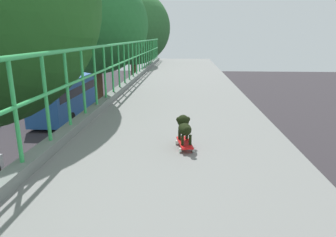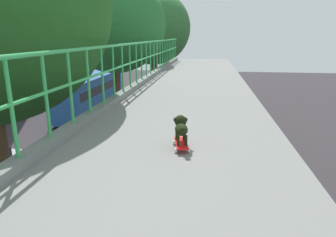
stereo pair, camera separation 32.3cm
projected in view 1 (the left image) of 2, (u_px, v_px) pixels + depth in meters
city_bus at (69, 93)px, 26.73m from camera, size 2.74×11.14×3.41m
roadside_tree_far at (96, 25)px, 14.19m from camera, size 5.01×5.01×9.77m
roadside_tree_farthest at (133, 28)px, 23.89m from camera, size 5.96×5.96×10.42m
toy_skateboard at (185, 143)px, 3.82m from camera, size 0.25×0.45×0.09m
small_dog at (184, 126)px, 3.80m from camera, size 0.22×0.42×0.32m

